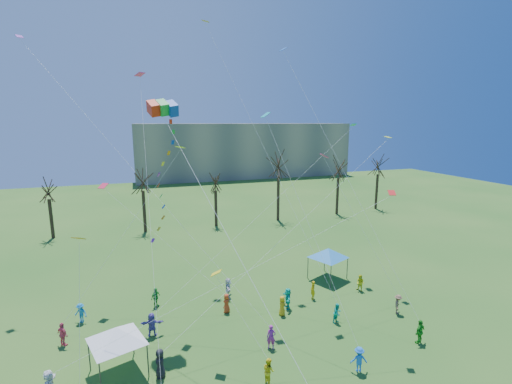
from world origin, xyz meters
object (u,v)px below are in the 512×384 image
object	(u,v)px
canopy_tent_white	(116,334)
canopy_tent_blue	(328,253)
distant_building	(244,150)
big_box_kite	(168,183)

from	to	relation	value
canopy_tent_white	canopy_tent_blue	world-z (taller)	canopy_tent_blue
distant_building	canopy_tent_blue	xyz separation A→B (m)	(-11.91, -68.86, -4.80)
canopy_tent_blue	distant_building	bearing A→B (deg)	80.19
distant_building	big_box_kite	size ratio (longest dim) A/B	2.99
distant_building	big_box_kite	xyz separation A→B (m)	(-27.32, -73.26, 3.79)
canopy_tent_blue	big_box_kite	bearing A→B (deg)	-164.06
distant_building	canopy_tent_white	distance (m)	83.12
big_box_kite	canopy_tent_blue	size ratio (longest dim) A/B	5.17
big_box_kite	canopy_tent_blue	distance (m)	18.19
distant_building	canopy_tent_blue	world-z (taller)	distant_building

